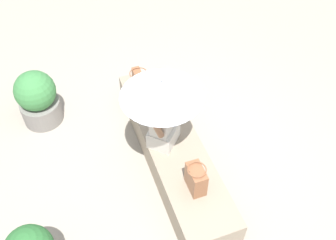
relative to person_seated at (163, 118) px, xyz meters
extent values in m
plane|color=#9E9384|center=(-0.02, -0.10, -0.79)|extent=(14.00, 14.00, 0.00)
cube|color=gray|center=(-0.02, -0.10, -0.59)|extent=(2.58, 0.61, 0.41)
cube|color=beige|center=(0.00, 0.00, -0.28)|extent=(0.44, 0.44, 0.22)
cube|color=beige|center=(0.00, 0.00, 0.07)|extent=(0.37, 0.37, 0.48)
sphere|color=#9E7051|center=(0.00, 0.00, 0.41)|extent=(0.20, 0.20, 0.20)
cylinder|color=#9E7051|center=(0.15, -0.14, 0.10)|extent=(0.19, 0.19, 0.32)
cylinder|color=#9E7051|center=(-0.15, 0.14, 0.10)|extent=(0.19, 0.19, 0.32)
cylinder|color=#B7B7BC|center=(-0.05, 0.03, 0.10)|extent=(0.02, 0.02, 0.98)
cone|color=silver|center=(-0.05, 0.03, 0.49)|extent=(0.86, 0.86, 0.19)
sphere|color=#B7B7BC|center=(-0.05, 0.03, 0.60)|extent=(0.03, 0.03, 0.03)
cube|color=brown|center=(-0.71, -0.10, -0.23)|extent=(0.27, 0.15, 0.31)
torus|color=brown|center=(-0.71, -0.10, -0.06)|extent=(0.20, 0.20, 0.01)
cube|color=silver|center=(0.60, -0.22, -0.27)|extent=(0.28, 0.12, 0.25)
torus|color=silver|center=(0.60, -0.22, -0.13)|extent=(0.20, 0.20, 0.01)
cube|color=brown|center=(0.96, 0.00, -0.26)|extent=(0.32, 0.10, 0.25)
torus|color=brown|center=(0.96, 0.00, -0.12)|extent=(0.24, 0.24, 0.01)
cylinder|color=gray|center=(1.25, 1.30, -0.64)|extent=(0.52, 0.52, 0.31)
sphere|color=#3D7F42|center=(1.25, 1.30, -0.27)|extent=(0.53, 0.53, 0.53)
camera|label=1|loc=(-2.67, 0.91, 3.04)|focal=40.59mm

